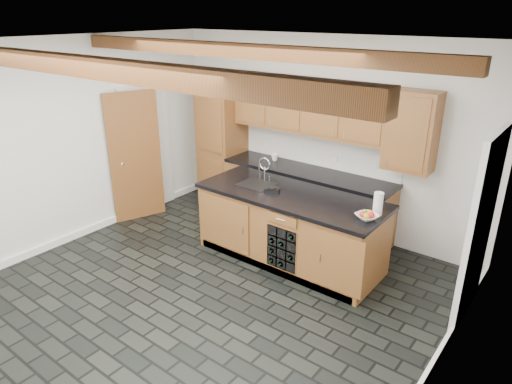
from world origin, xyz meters
TOP-DOWN VIEW (x-y plane):
  - ground at (0.00, 0.00)m, footprint 5.00×5.00m
  - room_shell at (-0.09, 0.53)m, footprint 5.01×5.00m
  - back_cabinetry at (-0.38, 2.24)m, footprint 3.65×0.62m
  - island at (0.31, 1.28)m, footprint 2.48×0.96m
  - faucet at (-0.25, 1.33)m, footprint 0.45×0.40m
  - kitchen_scale at (0.05, 1.23)m, footprint 0.21×0.16m
  - fruit_bowl at (1.38, 1.19)m, footprint 0.32×0.32m
  - fruit_cluster at (1.38, 1.19)m, footprint 0.16×0.17m
  - paper_towel at (1.42, 1.38)m, footprint 0.11×0.11m
  - mug at (-0.66, 2.29)m, footprint 0.13×0.13m

SIDE VIEW (x-z plane):
  - ground at x=0.00m, z-range 0.00..0.00m
  - island at x=0.31m, z-range 0.00..0.93m
  - kitchen_scale at x=0.05m, z-range 0.93..0.99m
  - fruit_bowl at x=1.38m, z-range 0.93..0.99m
  - faucet at x=-0.25m, z-range 0.79..1.14m
  - back_cabinetry at x=-0.38m, z-range -0.12..2.08m
  - mug at x=-0.66m, z-range 0.93..1.03m
  - fruit_cluster at x=1.38m, z-range 0.96..1.03m
  - paper_towel at x=1.42m, z-range 0.93..1.20m
  - room_shell at x=-0.09m, z-range -0.97..4.03m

